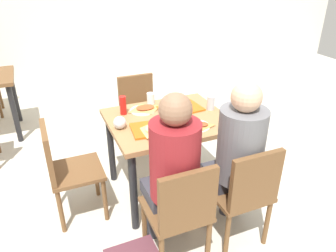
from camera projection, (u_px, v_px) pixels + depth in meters
ground_plane at (168, 189)px, 3.03m from camera, size 10.00×10.00×0.02m
main_table at (168, 130)px, 2.73m from camera, size 0.97×0.81×0.73m
chair_near_left at (181, 209)px, 2.07m from camera, size 0.40×0.40×0.83m
chair_near_right at (245, 191)px, 2.24m from camera, size 0.40×0.40×0.83m
chair_far_side at (139, 109)px, 3.45m from camera, size 0.40×0.40×0.83m
chair_left_end at (64, 166)px, 2.50m from camera, size 0.40×0.40×0.83m
person_in_red at (172, 166)px, 2.07m from camera, size 0.32×0.42×1.24m
person_in_brown_jacket at (237, 151)px, 2.24m from camera, size 0.32×0.42×1.24m
tray_red_near at (155, 128)px, 2.51m from camera, size 0.39×0.30×0.02m
tray_red_far at (180, 108)px, 2.84m from camera, size 0.38×0.29×0.02m
paper_plate_center at (143, 110)px, 2.81m from camera, size 0.22×0.22×0.01m
paper_plate_near_edge at (196, 126)px, 2.55m from camera, size 0.22×0.22×0.01m
pizza_slice_a at (152, 128)px, 2.47m from camera, size 0.24×0.26×0.02m
pizza_slice_b at (180, 106)px, 2.84m from camera, size 0.25×0.25×0.02m
pizza_slice_c at (145, 108)px, 2.83m from camera, size 0.25×0.19×0.02m
pizza_slice_d at (200, 125)px, 2.54m from camera, size 0.20×0.17×0.02m
plastic_cup_a at (151, 98)px, 2.94m from camera, size 0.07×0.07×0.10m
plastic_cup_b at (189, 130)px, 2.39m from camera, size 0.07×0.07×0.10m
soda_can at (211, 103)px, 2.82m from camera, size 0.07×0.07×0.12m
condiment_bottle at (123, 105)px, 2.72m from camera, size 0.06×0.06×0.16m
foil_bundle at (120, 123)px, 2.50m from camera, size 0.10×0.10×0.10m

